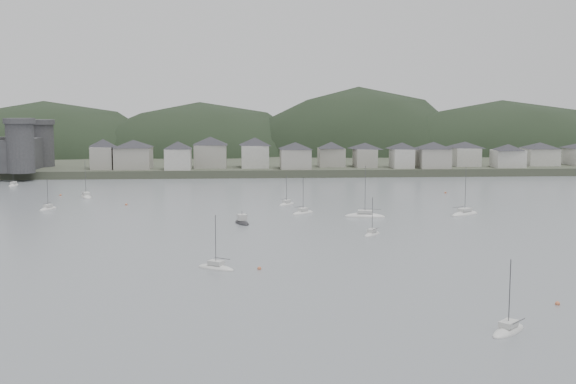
{
  "coord_description": "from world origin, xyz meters",
  "views": [
    {
      "loc": [
        -12.18,
        -102.4,
        27.23
      ],
      "look_at": [
        0.0,
        75.0,
        6.0
      ],
      "focal_mm": 44.77,
      "sensor_mm": 36.0,
      "label": 1
    }
  ],
  "objects": [
    {
      "name": "waterfront_town",
      "position": [
        50.59,
        183.34,
        8.66
      ],
      "size": [
        451.48,
        28.46,
        12.92
      ],
      "color": "#A39F95",
      "rests_on": "far_shore_land"
    },
    {
      "name": "ground",
      "position": [
        0.0,
        0.0,
        0.0
      ],
      "size": [
        900.0,
        900.0,
        0.0
      ],
      "primitive_type": "plane",
      "color": "slate",
      "rests_on": "ground"
    },
    {
      "name": "moored_fleet",
      "position": [
        -0.55,
        63.98,
        0.17
      ],
      "size": [
        207.52,
        176.84,
        13.71
      ],
      "color": "silver",
      "rests_on": "ground"
    },
    {
      "name": "far_shore_land",
      "position": [
        0.0,
        295.0,
        1.5
      ],
      "size": [
        900.0,
        250.0,
        3.0
      ],
      "primitive_type": "cube",
      "color": "#383D2D",
      "rests_on": "ground"
    },
    {
      "name": "forested_ridge",
      "position": [
        4.83,
        269.4,
        -11.28
      ],
      "size": [
        851.55,
        103.94,
        102.57
      ],
      "color": "black",
      "rests_on": "ground"
    },
    {
      "name": "mooring_buoys",
      "position": [
        -2.56,
        61.25,
        0.15
      ],
      "size": [
        169.85,
        129.92,
        0.7
      ],
      "color": "#C96A43",
      "rests_on": "ground"
    },
    {
      "name": "motor_launch_far",
      "position": [
        -11.57,
        63.73,
        0.3
      ],
      "size": [
        4.57,
        7.39,
        3.68
      ],
      "rotation": [
        0.0,
        0.0,
        3.46
      ],
      "color": "black",
      "rests_on": "ground"
    }
  ]
}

